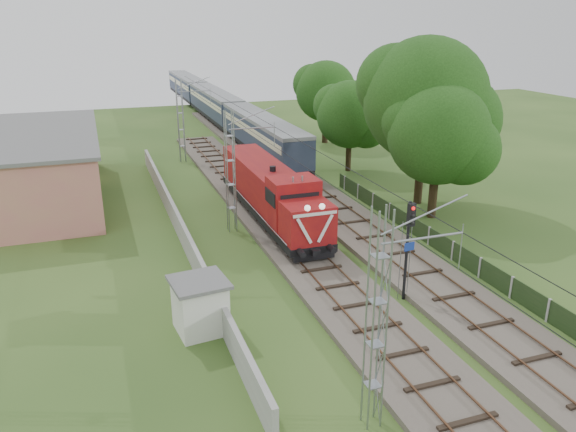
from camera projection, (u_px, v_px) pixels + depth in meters
name	position (u px, v px, depth m)	size (l,w,h in m)	color
ground	(350.00, 305.00, 27.77)	(140.00, 140.00, 0.00)	#2C4B1C
track_main	(301.00, 250.00, 33.93)	(4.20, 70.00, 0.45)	#6B6054
track_side	(302.00, 185.00, 47.05)	(4.20, 80.00, 0.45)	#6B6054
catenary	(231.00, 172.00, 36.17)	(3.31, 70.00, 8.00)	gray
boundary_wall	(179.00, 226.00, 36.17)	(0.25, 40.00, 1.50)	#9E9E99
station_building	(44.00, 165.00, 43.56)	(8.40, 20.40, 5.22)	tan
fence	(453.00, 251.00, 32.73)	(0.12, 32.00, 1.20)	black
locomotive	(271.00, 191.00, 38.49)	(2.89, 16.52, 4.20)	black
coach_rake	(215.00, 103.00, 76.25)	(2.97, 66.12, 3.43)	black
signal_post	(409.00, 234.00, 27.13)	(0.57, 0.45, 5.20)	black
relay_hut	(200.00, 305.00, 25.16)	(2.68, 2.68, 2.50)	silver
tree_a	(440.00, 135.00, 38.09)	(7.33, 6.98, 9.50)	#332514
tree_b	(427.00, 101.00, 40.56)	(9.53, 9.07, 12.35)	#332514
tree_c	(351.00, 115.00, 50.45)	(6.35, 6.05, 8.24)	#332514
tree_d	(327.00, 92.00, 61.93)	(7.00, 6.66, 9.07)	#332514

